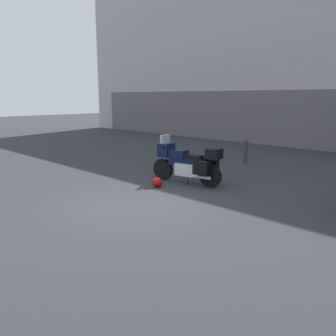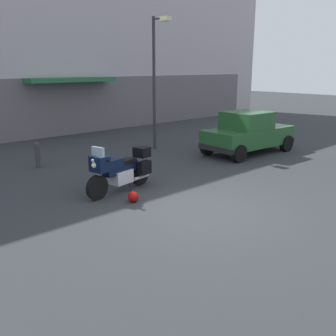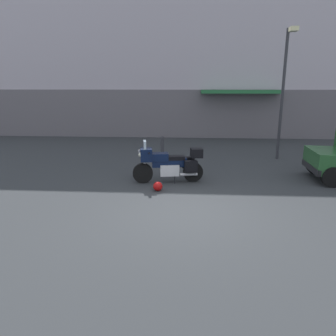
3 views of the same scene
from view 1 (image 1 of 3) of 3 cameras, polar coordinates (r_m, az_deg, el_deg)
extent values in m
plane|color=#2D3033|center=(8.14, -5.93, -6.17)|extent=(80.00, 80.00, 0.00)
cube|color=#625C62|center=(17.62, 24.79, 7.02)|extent=(32.75, 0.12, 2.80)
cylinder|color=black|center=(10.57, -0.81, -0.17)|extent=(0.65, 0.24, 0.64)
cylinder|color=black|center=(9.73, 6.92, -1.29)|extent=(0.65, 0.24, 0.64)
cylinder|color=#B7B7BC|center=(10.48, -0.73, 2.12)|extent=(0.33, 0.12, 0.68)
cube|color=#B7B7BC|center=(10.09, 3.09, -0.18)|extent=(0.66, 0.49, 0.36)
cube|color=black|center=(10.04, 3.11, 1.16)|extent=(1.13, 0.45, 0.28)
cube|color=black|center=(10.17, 1.69, 2.33)|extent=(0.57, 0.42, 0.24)
cube|color=black|center=(9.91, 4.09, 1.83)|extent=(0.60, 0.39, 0.12)
cube|color=black|center=(10.40, -0.29, 2.99)|extent=(0.43, 0.49, 0.40)
cube|color=#8C9EAD|center=(10.38, -0.47, 4.65)|extent=(0.14, 0.41, 0.28)
sphere|color=#EAEACC|center=(10.50, -1.09, 3.07)|extent=(0.14, 0.14, 0.14)
cylinder|color=black|center=(10.34, 0.07, 3.50)|extent=(0.14, 0.62, 0.04)
cylinder|color=#B7B7BC|center=(9.64, 5.47, -1.49)|extent=(0.56, 0.18, 0.09)
cube|color=black|center=(9.49, 5.52, 0.02)|extent=(0.43, 0.26, 0.36)
cube|color=black|center=(9.97, 7.12, 0.55)|extent=(0.43, 0.26, 0.36)
cube|color=black|center=(9.56, 7.54, 2.32)|extent=(0.42, 0.45, 0.28)
cylinder|color=black|center=(9.92, 3.25, -1.98)|extent=(0.04, 0.13, 0.29)
sphere|color=#990C0C|center=(9.70, -1.76, -2.34)|extent=(0.28, 0.28, 0.28)
cylinder|color=#333338|center=(13.58, 12.52, 2.50)|extent=(0.16, 0.16, 0.80)
sphere|color=#333338|center=(13.52, 12.60, 4.17)|extent=(0.16, 0.16, 0.16)
camera|label=2|loc=(12.34, -49.97, 11.36)|focal=40.58mm
camera|label=3|loc=(6.42, -68.60, 9.26)|focal=33.89mm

